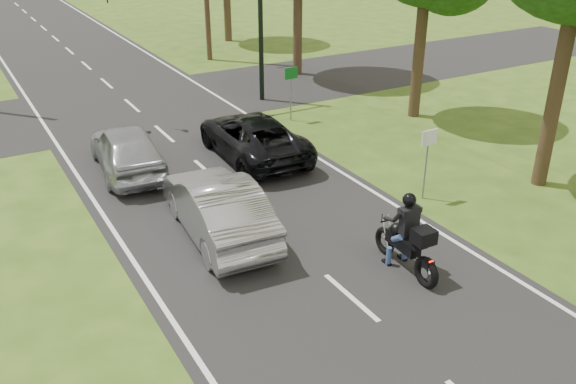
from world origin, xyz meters
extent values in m
plane|color=#324E16|center=(0.00, 0.00, 0.00)|extent=(140.00, 140.00, 0.00)
cube|color=black|center=(0.00, 10.00, 0.01)|extent=(8.00, 100.00, 0.01)
cube|color=black|center=(0.00, 16.00, 0.01)|extent=(60.00, 7.00, 0.01)
torus|color=black|center=(1.80, 1.12, 0.35)|extent=(0.18, 0.71, 0.70)
torus|color=black|center=(1.72, -0.47, 0.35)|extent=(0.21, 0.77, 0.76)
cube|color=black|center=(1.76, 0.44, 0.67)|extent=(0.35, 1.02, 0.32)
sphere|color=black|center=(1.78, 0.70, 0.86)|extent=(0.36, 0.36, 0.36)
cube|color=black|center=(1.74, 0.06, 0.86)|extent=(0.39, 0.60, 0.11)
cube|color=#FF0C07|center=(1.71, -0.58, 0.69)|extent=(0.11, 0.04, 0.05)
cylinder|color=silver|center=(1.90, -0.16, 0.33)|extent=(0.14, 0.85, 0.10)
cylinder|color=black|center=(1.79, 0.91, 1.05)|extent=(0.66, 0.07, 0.04)
cube|color=black|center=(1.73, -0.25, 1.18)|extent=(0.49, 0.45, 0.34)
cube|color=black|center=(1.75, 0.28, 1.32)|extent=(0.44, 0.25, 0.64)
sphere|color=black|center=(1.76, 0.35, 1.82)|extent=(0.32, 0.32, 0.32)
cylinder|color=navy|center=(1.54, 0.64, 0.25)|extent=(0.13, 0.13, 0.48)
cylinder|color=navy|center=(2.01, 0.61, 0.25)|extent=(0.13, 0.13, 0.48)
imported|color=black|center=(1.87, 8.34, 0.73)|extent=(2.66, 5.32, 1.45)
imported|color=#A0A0A5|center=(-1.35, 4.01, 0.81)|extent=(2.09, 4.98, 1.60)
imported|color=#A1A3A8|center=(-2.17, 9.22, 0.79)|extent=(2.25, 4.72, 1.56)
cylinder|color=black|center=(5.20, 14.00, 3.00)|extent=(0.20, 0.20, 6.00)
cylinder|color=slate|center=(4.70, 3.00, 1.00)|extent=(0.05, 0.05, 2.00)
cube|color=silver|center=(4.70, 2.97, 1.90)|extent=(0.55, 0.04, 0.45)
cylinder|color=slate|center=(4.90, 11.00, 1.00)|extent=(0.05, 0.05, 2.00)
cube|color=#0C591E|center=(4.90, 10.97, 1.90)|extent=(0.55, 0.04, 0.45)
cylinder|color=#332316|center=(8.50, 2.00, 3.36)|extent=(0.44, 0.44, 6.72)
cylinder|color=#332316|center=(9.50, 9.00, 2.94)|extent=(0.44, 0.44, 5.88)
cylinder|color=#332316|center=(8.80, 17.00, 3.50)|extent=(0.44, 0.44, 7.00)
camera|label=1|loc=(-6.76, -8.88, 7.90)|focal=38.00mm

